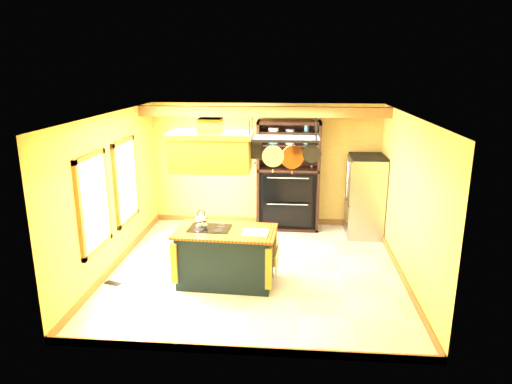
# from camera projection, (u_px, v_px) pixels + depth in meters

# --- Properties ---
(floor) EXTENTS (5.00, 5.00, 0.00)m
(floor) POSITION_uv_depth(u_px,v_px,m) (256.00, 269.00, 8.05)
(floor) COLOR beige
(floor) RESTS_ON ground
(ceiling) EXTENTS (5.00, 5.00, 0.00)m
(ceiling) POSITION_uv_depth(u_px,v_px,m) (256.00, 115.00, 7.33)
(ceiling) COLOR white
(ceiling) RESTS_ON wall_back
(wall_back) EXTENTS (5.00, 0.02, 2.70)m
(wall_back) POSITION_uv_depth(u_px,v_px,m) (265.00, 165.00, 10.09)
(wall_back) COLOR gold
(wall_back) RESTS_ON floor
(wall_front) EXTENTS (5.00, 0.02, 2.70)m
(wall_front) POSITION_uv_depth(u_px,v_px,m) (238.00, 254.00, 5.29)
(wall_front) COLOR gold
(wall_front) RESTS_ON floor
(wall_left) EXTENTS (0.02, 5.00, 2.70)m
(wall_left) POSITION_uv_depth(u_px,v_px,m) (112.00, 192.00, 7.89)
(wall_left) COLOR gold
(wall_left) RESTS_ON floor
(wall_right) EXTENTS (0.02, 5.00, 2.70)m
(wall_right) POSITION_uv_depth(u_px,v_px,m) (407.00, 199.00, 7.49)
(wall_right) COLOR gold
(wall_right) RESTS_ON floor
(ceiling_beam) EXTENTS (5.00, 0.15, 0.20)m
(ceiling_beam) POSITION_uv_depth(u_px,v_px,m) (263.00, 112.00, 8.99)
(ceiling_beam) COLOR olive
(ceiling_beam) RESTS_ON ceiling
(window_near) EXTENTS (0.06, 1.06, 1.56)m
(window_near) POSITION_uv_depth(u_px,v_px,m) (94.00, 203.00, 7.11)
(window_near) COLOR olive
(window_near) RESTS_ON wall_left
(window_far) EXTENTS (0.06, 1.06, 1.56)m
(window_far) POSITION_uv_depth(u_px,v_px,m) (126.00, 181.00, 8.45)
(window_far) COLOR olive
(window_far) RESTS_ON wall_left
(kitchen_island) EXTENTS (1.65, 0.97, 1.11)m
(kitchen_island) POSITION_uv_depth(u_px,v_px,m) (226.00, 256.00, 7.42)
(kitchen_island) COLOR black
(kitchen_island) RESTS_ON floor
(range_hood) EXTENTS (1.28, 0.73, 0.80)m
(range_hood) POSITION_uv_depth(u_px,v_px,m) (211.00, 149.00, 6.97)
(range_hood) COLOR #B27A2C
(range_hood) RESTS_ON ceiling
(pot_rack) EXTENTS (1.15, 0.54, 0.78)m
(pot_rack) POSITION_uv_depth(u_px,v_px,m) (283.00, 145.00, 6.86)
(pot_rack) COLOR black
(pot_rack) RESTS_ON ceiling
(refrigerator) EXTENTS (0.72, 0.85, 1.66)m
(refrigerator) POSITION_uv_depth(u_px,v_px,m) (365.00, 198.00, 9.49)
(refrigerator) COLOR #95999D
(refrigerator) RESTS_ON floor
(hutch) EXTENTS (1.33, 0.60, 2.36)m
(hutch) POSITION_uv_depth(u_px,v_px,m) (288.00, 188.00, 9.92)
(hutch) COLOR black
(hutch) RESTS_ON floor
(floor_register) EXTENTS (0.30, 0.20, 0.01)m
(floor_register) POSITION_uv_depth(u_px,v_px,m) (113.00, 283.00, 7.51)
(floor_register) COLOR black
(floor_register) RESTS_ON floor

